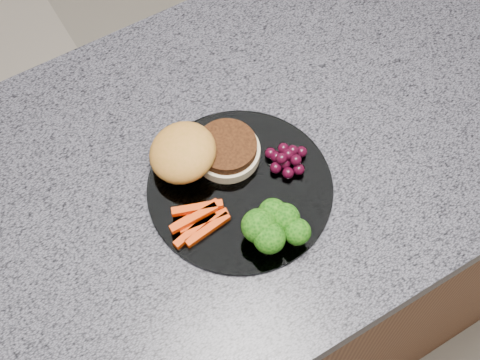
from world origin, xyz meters
name	(u,v)px	position (x,y,z in m)	size (l,w,h in m)	color
island_cabinet	(253,265)	(0.00, 0.00, 0.43)	(1.20, 0.60, 0.86)	brown
countertop	(258,151)	(0.00, 0.00, 0.88)	(1.20, 0.60, 0.04)	#55545F
plate	(240,188)	(-0.06, -0.05, 0.90)	(0.26, 0.26, 0.01)	white
burger	(199,153)	(-0.09, 0.01, 0.93)	(0.17, 0.13, 0.05)	#C7B48C
carrot_sticks	(199,220)	(-0.14, -0.07, 0.91)	(0.09, 0.06, 0.02)	red
broccoli	(274,226)	(-0.06, -0.14, 0.94)	(0.08, 0.08, 0.06)	olive
grape_bunch	(287,159)	(0.01, -0.05, 0.92)	(0.06, 0.06, 0.03)	black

